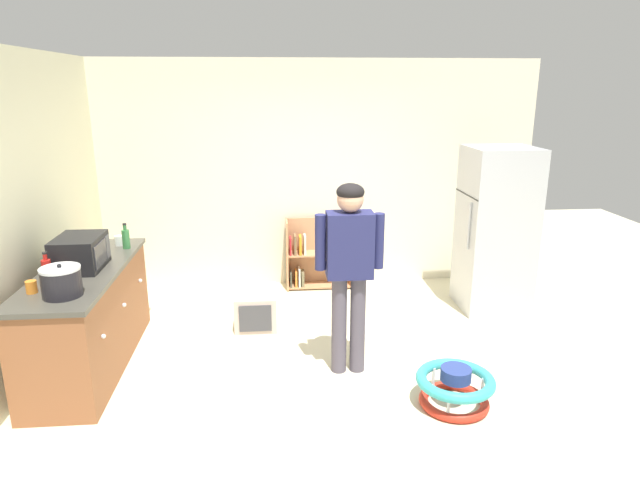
% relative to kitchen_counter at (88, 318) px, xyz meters
% --- Properties ---
extents(ground_plane, '(12.00, 12.00, 0.00)m').
position_rel_kitchen_counter_xyz_m(ground_plane, '(2.20, -0.36, -0.45)').
color(ground_plane, beige).
rests_on(ground_plane, ground).
extents(back_wall, '(5.20, 0.06, 2.70)m').
position_rel_kitchen_counter_xyz_m(back_wall, '(2.20, 1.97, 0.90)').
color(back_wall, beige).
rests_on(back_wall, ground).
extents(left_side_wall, '(0.06, 2.99, 2.70)m').
position_rel_kitchen_counter_xyz_m(left_side_wall, '(-0.43, 0.45, 0.90)').
color(left_side_wall, beige).
rests_on(left_side_wall, ground).
extents(kitchen_counter, '(0.65, 1.89, 0.90)m').
position_rel_kitchen_counter_xyz_m(kitchen_counter, '(0.00, 0.00, 0.00)').
color(kitchen_counter, brown).
rests_on(kitchen_counter, ground).
extents(refrigerator, '(0.73, 0.68, 1.78)m').
position_rel_kitchen_counter_xyz_m(refrigerator, '(4.03, 0.99, 0.44)').
color(refrigerator, '#B7BABF').
rests_on(refrigerator, ground).
extents(bookshelf, '(0.80, 0.28, 0.85)m').
position_rel_kitchen_counter_xyz_m(bookshelf, '(2.12, 1.79, -0.08)').
color(bookshelf, tan).
rests_on(bookshelf, ground).
extents(standing_person, '(0.57, 0.23, 1.65)m').
position_rel_kitchen_counter_xyz_m(standing_person, '(2.24, -0.30, 0.55)').
color(standing_person, '#514A58').
rests_on(standing_person, ground).
extents(baby_walker, '(0.60, 0.60, 0.32)m').
position_rel_kitchen_counter_xyz_m(baby_walker, '(2.99, -0.91, -0.29)').
color(baby_walker, red).
rests_on(baby_walker, ground).
extents(pet_carrier, '(0.42, 0.55, 0.36)m').
position_rel_kitchen_counter_xyz_m(pet_carrier, '(1.42, 0.74, -0.27)').
color(pet_carrier, beige).
rests_on(pet_carrier, ground).
extents(microwave, '(0.37, 0.48, 0.28)m').
position_rel_kitchen_counter_xyz_m(microwave, '(-0.00, 0.01, 0.59)').
color(microwave, black).
rests_on(microwave, kitchen_counter).
extents(crock_pot, '(0.29, 0.29, 0.25)m').
position_rel_kitchen_counter_xyz_m(crock_pot, '(0.07, -0.62, 0.56)').
color(crock_pot, black).
rests_on(crock_pot, kitchen_counter).
extents(banana_bunch, '(0.15, 0.16, 0.04)m').
position_rel_kitchen_counter_xyz_m(banana_bunch, '(-0.17, 0.37, 0.48)').
color(banana_bunch, gold).
rests_on(banana_bunch, kitchen_counter).
extents(ketchup_bottle, '(0.07, 0.07, 0.25)m').
position_rel_kitchen_counter_xyz_m(ketchup_bottle, '(-0.16, -0.30, 0.55)').
color(ketchup_bottle, red).
rests_on(ketchup_bottle, kitchen_counter).
extents(green_glass_bottle, '(0.07, 0.07, 0.25)m').
position_rel_kitchen_counter_xyz_m(green_glass_bottle, '(0.23, 0.59, 0.55)').
color(green_glass_bottle, '#33753D').
rests_on(green_glass_bottle, kitchen_counter).
extents(green_cup, '(0.08, 0.08, 0.09)m').
position_rel_kitchen_counter_xyz_m(green_cup, '(-0.14, 0.67, 0.50)').
color(green_cup, green).
rests_on(green_cup, kitchen_counter).
extents(orange_cup, '(0.08, 0.08, 0.09)m').
position_rel_kitchen_counter_xyz_m(orange_cup, '(-0.19, -0.54, 0.50)').
color(orange_cup, orange).
rests_on(orange_cup, kitchen_counter).
extents(white_cup, '(0.08, 0.08, 0.09)m').
position_rel_kitchen_counter_xyz_m(white_cup, '(0.13, 0.70, 0.50)').
color(white_cup, white).
rests_on(white_cup, kitchen_counter).
extents(red_cup, '(0.08, 0.08, 0.09)m').
position_rel_kitchen_counter_xyz_m(red_cup, '(-0.11, -0.41, 0.50)').
color(red_cup, red).
rests_on(red_cup, kitchen_counter).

